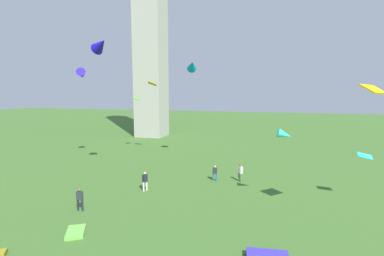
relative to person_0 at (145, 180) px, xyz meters
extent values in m
cube|color=#A8A399|center=(-12.32, 29.86, 24.53)|extent=(5.31, 5.31, 51.04)
cylinder|color=silver|center=(0.07, 0.18, -0.57)|extent=(0.16, 0.16, 0.84)
cylinder|color=silver|center=(-0.07, -0.18, -0.57)|extent=(0.16, 0.16, 0.84)
cube|color=#1E2333|center=(0.00, 0.00, 0.18)|extent=(0.41, 0.52, 0.66)
sphere|color=#D8AD84|center=(0.00, 0.00, 0.64)|extent=(0.24, 0.24, 0.24)
cylinder|color=#235693|center=(5.66, 4.56, -0.62)|extent=(0.14, 0.14, 0.74)
cylinder|color=#235693|center=(5.32, 4.62, -0.62)|extent=(0.14, 0.14, 0.74)
cube|color=#2D3338|center=(5.49, 4.59, 0.05)|extent=(0.44, 0.30, 0.59)
sphere|color=#D8AD84|center=(5.49, 4.59, 0.45)|extent=(0.22, 0.22, 0.22)
cylinder|color=#1E2333|center=(-3.05, -5.28, -0.57)|extent=(0.16, 0.16, 0.83)
cylinder|color=#1E2333|center=(-2.67, -5.27, -0.57)|extent=(0.16, 0.16, 0.83)
cube|color=#2D3338|center=(-2.86, -5.28, 0.17)|extent=(0.46, 0.27, 0.66)
sphere|color=brown|center=(-2.86, -5.28, 0.62)|extent=(0.24, 0.24, 0.24)
cylinder|color=#51754C|center=(8.11, 4.81, -0.56)|extent=(0.16, 0.16, 0.87)
cylinder|color=#51754C|center=(7.84, 5.11, -0.56)|extent=(0.16, 0.16, 0.87)
cube|color=silver|center=(7.97, 4.96, 0.22)|extent=(0.52, 0.53, 0.69)
sphere|color=brown|center=(7.97, 4.96, 0.69)|extent=(0.25, 0.25, 0.25)
cube|color=#EFB909|center=(16.39, -3.92, 8.04)|extent=(1.74, 1.80, 0.64)
cube|color=#2CCBCB|center=(18.00, 2.24, 2.84)|extent=(1.15, 0.77, 0.50)
cone|color=#1D0DBC|center=(-5.40, 2.15, 12.39)|extent=(2.38, 2.06, 1.80)
cube|color=#50B82C|center=(-8.41, 15.41, 6.85)|extent=(0.89, 1.15, 0.57)
cone|color=#1507CE|center=(-12.17, 8.23, 9.99)|extent=(1.93, 2.24, 1.69)
cone|color=#2FDDC5|center=(11.77, -0.13, 4.63)|extent=(1.26, 0.85, 0.99)
cube|color=#B39106|center=(-5.06, 13.57, 8.98)|extent=(1.37, 0.95, 0.75)
cone|color=#0B83CD|center=(1.40, 10.73, 11.02)|extent=(1.75, 2.22, 1.69)
cube|color=#6DBA48|center=(-0.87, -8.38, -0.87)|extent=(1.75, 1.97, 0.23)
camera|label=1|loc=(10.75, -22.69, 7.91)|focal=26.62mm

